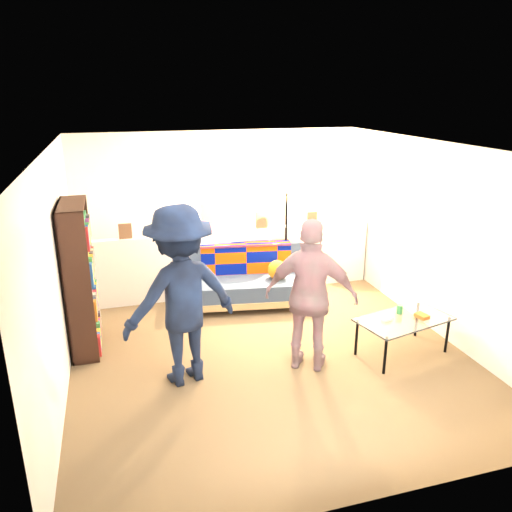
{
  "coord_description": "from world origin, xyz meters",
  "views": [
    {
      "loc": [
        -1.61,
        -5.16,
        2.99
      ],
      "look_at": [
        0.0,
        0.4,
        1.05
      ],
      "focal_mm": 35.0,
      "sensor_mm": 36.0,
      "label": 1
    }
  ],
  "objects": [
    {
      "name": "ground",
      "position": [
        0.0,
        0.0,
        0.0
      ],
      "size": [
        5.0,
        5.0,
        0.0
      ],
      "primitive_type": "plane",
      "color": "brown",
      "rests_on": "ground"
    },
    {
      "name": "room_shell",
      "position": [
        0.0,
        0.47,
        1.67
      ],
      "size": [
        4.6,
        5.05,
        2.45
      ],
      "color": "silver",
      "rests_on": "ground"
    },
    {
      "name": "half_wall_ledge",
      "position": [
        0.0,
        1.8,
        0.5
      ],
      "size": [
        4.45,
        0.15,
        1.0
      ],
      "primitive_type": "cube",
      "color": "silver",
      "rests_on": "ground"
    },
    {
      "name": "ledge_decor",
      "position": [
        -0.23,
        1.78,
        1.18
      ],
      "size": [
        2.97,
        0.02,
        0.45
      ],
      "color": "brown",
      "rests_on": "half_wall_ledge"
    },
    {
      "name": "futon_sofa",
      "position": [
        0.17,
        1.35,
        0.35
      ],
      "size": [
        1.83,
        1.07,
        0.75
      ],
      "color": "tan",
      "rests_on": "ground"
    },
    {
      "name": "bookshelf",
      "position": [
        -2.08,
        0.64,
        0.83
      ],
      "size": [
        0.3,
        0.89,
        1.78
      ],
      "color": "black",
      "rests_on": "ground"
    },
    {
      "name": "coffee_table",
      "position": [
        1.52,
        -0.57,
        0.43
      ],
      "size": [
        1.19,
        0.83,
        0.56
      ],
      "color": "black",
      "rests_on": "ground"
    },
    {
      "name": "floor_lamp",
      "position": [
        0.82,
        1.65,
        1.15
      ],
      "size": [
        0.38,
        0.32,
        1.63
      ],
      "color": "black",
      "rests_on": "ground"
    },
    {
      "name": "person_left",
      "position": [
        -1.04,
        -0.39,
        0.96
      ],
      "size": [
        1.39,
        1.02,
        1.92
      ],
      "primitive_type": "imported",
      "rotation": [
        0.0,
        0.0,
        3.41
      ],
      "color": "black",
      "rests_on": "ground"
    },
    {
      "name": "person_right",
      "position": [
        0.35,
        -0.54,
        0.86
      ],
      "size": [
        1.08,
        0.86,
        1.72
      ],
      "primitive_type": "imported",
      "rotation": [
        0.0,
        0.0,
        2.62
      ],
      "color": "#C07C8D",
      "rests_on": "ground"
    }
  ]
}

